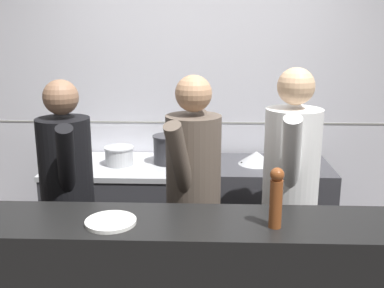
{
  "coord_description": "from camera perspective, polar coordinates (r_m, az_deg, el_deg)",
  "views": [
    {
      "loc": [
        0.1,
        -2.32,
        1.94
      ],
      "look_at": [
        -0.02,
        0.74,
        1.15
      ],
      "focal_mm": 42.0,
      "sensor_mm": 36.0,
      "label": 1
    }
  ],
  "objects": [
    {
      "name": "sauce_pot",
      "position": [
        3.64,
        -9.24,
        -1.4
      ],
      "size": [
        0.24,
        0.24,
        0.15
      ],
      "color": "#B7BABF",
      "rests_on": "oven_range"
    },
    {
      "name": "chef_line",
      "position": [
        2.93,
        12.35,
        -5.53
      ],
      "size": [
        0.41,
        0.75,
        1.72
      ],
      "rotation": [
        0.0,
        0.0,
        -0.21
      ],
      "color": "black",
      "rests_on": "ground_plane"
    },
    {
      "name": "wall_back_tiled",
      "position": [
        3.9,
        0.67,
        4.99
      ],
      "size": [
        8.0,
        0.06,
        2.6
      ],
      "color": "silver",
      "rests_on": "ground_plane"
    },
    {
      "name": "mixing_bowl_steel",
      "position": [
        3.62,
        8.17,
        -1.71
      ],
      "size": [
        0.29,
        0.29,
        0.1
      ],
      "color": "#B7BABF",
      "rests_on": "prep_counter"
    },
    {
      "name": "oven_range",
      "position": [
        3.82,
        -8.73,
        -8.83
      ],
      "size": [
        1.16,
        0.71,
        0.88
      ],
      "color": "#38383D",
      "rests_on": "ground_plane"
    },
    {
      "name": "chef_sous",
      "position": [
        2.84,
        0.18,
        -6.35
      ],
      "size": [
        0.44,
        0.72,
        1.68
      ],
      "rotation": [
        0.0,
        0.0,
        -0.34
      ],
      "color": "black",
      "rests_on": "ground_plane"
    },
    {
      "name": "chefs_knife",
      "position": [
        3.54,
        8.62,
        -2.86
      ],
      "size": [
        0.36,
        0.22,
        0.02
      ],
      "color": "#B7BABF",
      "rests_on": "prep_counter"
    },
    {
      "name": "plated_dish_main",
      "position": [
        2.25,
        -10.28,
        -9.69
      ],
      "size": [
        0.25,
        0.25,
        0.02
      ],
      "color": "white",
      "rests_on": "pass_counter"
    },
    {
      "name": "stock_pot",
      "position": [
        3.7,
        -14.75,
        -0.89
      ],
      "size": [
        0.24,
        0.24,
        0.21
      ],
      "color": "#2D2D33",
      "rests_on": "oven_range"
    },
    {
      "name": "pepper_mill",
      "position": [
        2.15,
        10.63,
        -6.57
      ],
      "size": [
        0.07,
        0.07,
        0.3
      ],
      "color": "brown",
      "rests_on": "pass_counter"
    },
    {
      "name": "chef_head_cook",
      "position": [
        3.01,
        -15.51,
        -6.03
      ],
      "size": [
        0.43,
        0.71,
        1.64
      ],
      "rotation": [
        0.0,
        0.0,
        0.34
      ],
      "color": "black",
      "rests_on": "ground_plane"
    },
    {
      "name": "prep_counter",
      "position": [
        3.78,
        8.97,
        -9.07
      ],
      "size": [
        1.03,
        0.65,
        0.89
      ],
      "color": "#38383D",
      "rests_on": "ground_plane"
    },
    {
      "name": "braising_pot",
      "position": [
        3.63,
        -3.05,
        -0.59
      ],
      "size": [
        0.25,
        0.25,
        0.23
      ],
      "color": "#2D2D33",
      "rests_on": "oven_range"
    }
  ]
}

